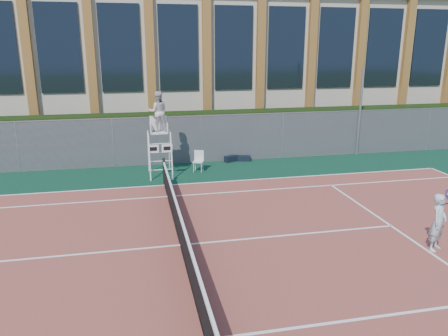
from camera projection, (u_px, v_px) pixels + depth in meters
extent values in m
plane|color=#233814|center=(181.00, 246.00, 11.96)|extent=(120.00, 120.00, 0.00)
cube|color=#0B3125|center=(177.00, 231.00, 12.90)|extent=(36.00, 20.00, 0.01)
cube|color=brown|center=(181.00, 245.00, 11.96)|extent=(23.77, 10.97, 0.02)
cylinder|color=black|center=(164.00, 172.00, 17.09)|extent=(0.10, 0.10, 1.10)
cube|color=black|center=(180.00, 231.00, 11.84)|extent=(0.03, 11.00, 0.86)
cube|color=white|center=(180.00, 215.00, 11.72)|extent=(0.06, 11.20, 0.07)
cube|color=black|center=(157.00, 136.00, 21.09)|extent=(40.00, 1.40, 2.20)
cube|color=beige|center=(147.00, 67.00, 27.86)|extent=(44.00, 10.00, 8.00)
cylinder|color=#9EA0A5|center=(360.00, 113.00, 21.58)|extent=(0.12, 0.12, 4.25)
cylinder|color=white|center=(150.00, 157.00, 17.74)|extent=(0.06, 0.54, 1.95)
cylinder|color=white|center=(172.00, 156.00, 17.92)|extent=(0.06, 0.54, 1.95)
cylinder|color=white|center=(149.00, 152.00, 18.68)|extent=(0.06, 0.54, 1.95)
cylinder|color=white|center=(170.00, 151.00, 18.86)|extent=(0.06, 0.54, 1.95)
cube|color=white|center=(159.00, 132.00, 18.05)|extent=(0.70, 0.60, 0.06)
cube|color=white|center=(158.00, 123.00, 18.22)|extent=(0.70, 0.05, 0.60)
cube|color=white|center=(153.00, 149.00, 17.78)|extent=(0.44, 0.03, 0.34)
cube|color=white|center=(167.00, 148.00, 17.89)|extent=(0.44, 0.03, 0.34)
imported|color=silver|center=(158.00, 112.00, 17.87)|extent=(0.81, 0.63, 1.65)
cube|color=silver|center=(198.00, 162.00, 18.97)|extent=(0.54, 0.54, 0.04)
cube|color=silver|center=(199.00, 155.00, 19.09)|extent=(0.41, 0.19, 0.45)
cylinder|color=silver|center=(194.00, 168.00, 18.90)|extent=(0.03, 0.03, 0.42)
cylinder|color=silver|center=(201.00, 168.00, 18.85)|extent=(0.03, 0.03, 0.42)
cylinder|color=silver|center=(195.00, 166.00, 19.22)|extent=(0.03, 0.03, 0.42)
cylinder|color=silver|center=(203.00, 166.00, 19.17)|extent=(0.03, 0.03, 0.42)
cube|color=black|center=(231.00, 159.00, 20.71)|extent=(0.73, 0.53, 0.29)
cube|color=black|center=(244.00, 158.00, 20.83)|extent=(0.67, 0.41, 0.25)
imported|color=silver|center=(438.00, 222.00, 11.49)|extent=(0.68, 0.63, 1.56)
sphere|color=#CCE533|center=(448.00, 195.00, 11.80)|extent=(0.07, 0.07, 0.07)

